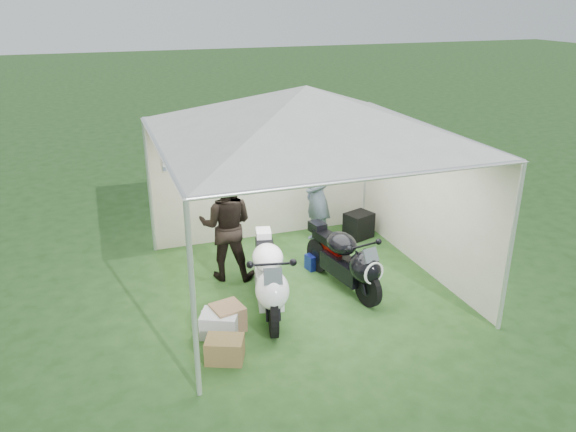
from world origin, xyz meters
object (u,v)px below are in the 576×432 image
Objects in this scene: motorcycle_white at (269,277)px; crate_3 at (225,349)px; motorcycle_black at (347,260)px; person_blue_jacket at (318,195)px; paddock_stand at (316,261)px; crate_1 at (228,317)px; person_dark_jacket at (226,225)px; crate_0 at (220,324)px; equipment_box at (359,225)px; canopy_tent at (305,116)px; crate_2 at (214,320)px.

motorcycle_white is 1.29m from crate_3.
motorcycle_black is 1.82m from person_blue_jacket.
paddock_stand is 2.18m from crate_1.
person_dark_jacket is 3.69× the size of crate_0.
crate_0 is 0.16m from crate_1.
crate_3 is at bearing -121.19° from motorcycle_white.
paddock_stand is at bearing -165.83° from person_dark_jacket.
equipment_box is at bearing 37.09° from paddock_stand.
crate_1 is (0.13, 0.09, 0.01)m from crate_0.
crate_3 is (-3.16, -2.83, -0.08)m from equipment_box.
equipment_box reaches higher than crate_3.
canopy_tent is 2.26m from motorcycle_white.
motorcycle_white is at bearing -137.29° from paddock_stand.
person_blue_jacket is (1.81, 0.77, 0.01)m from person_dark_jacket.
motorcycle_white is 4.32× the size of crate_3.
person_blue_jacket is 3.75× the size of crate_0.
person_blue_jacket is 4.61× the size of crate_1.
person_dark_jacket is at bearing 115.63° from motorcycle_white.
person_dark_jacket is 1.77m from crate_0.
crate_1 is 1.35× the size of crate_2.
canopy_tent is 12.00× the size of crate_0.
crate_1 is at bearing -143.73° from equipment_box.
crate_3 is (-0.55, -2.11, -0.72)m from person_dark_jacket.
crate_0 is at bearing 94.56° from person_dark_jacket.
canopy_tent is 2.18m from motorcycle_black.
motorcycle_white is 1.58m from paddock_stand.
canopy_tent is 3.25× the size of person_dark_jacket.
canopy_tent reaches higher than motorcycle_black.
crate_1 is at bearing -147.67° from motorcycle_white.
crate_2 is (-2.08, -0.35, -0.39)m from motorcycle_black.
person_dark_jacket is (-1.56, 1.00, 0.37)m from motorcycle_black.
crate_0 is at bearing -43.84° from person_blue_jacket.
motorcycle_white is at bearing 22.94° from crate_0.
motorcycle_white is 0.92m from crate_0.
motorcycle_white is at bearing -140.08° from equipment_box.
crate_0 is at bearing 83.04° from crate_3.
canopy_tent reaches higher than person_blue_jacket.
crate_2 is 0.77m from crate_3.
person_blue_jacket reaches higher than crate_0.
crate_3 is at bearing 97.23° from person_dark_jacket.
person_dark_jacket is at bearing -66.17° from person_blue_jacket.
crate_2 is at bearing 90.75° from person_dark_jacket.
motorcycle_black is at bearing 9.60° from crate_2.
crate_0 is at bearing -147.92° from canopy_tent.
crate_1 is (-2.96, -2.17, -0.06)m from equipment_box.
motorcycle_black is 2.41m from crate_3.
crate_1 is 0.85× the size of crate_3.
motorcycle_white is 0.93m from crate_2.
crate_3 is (-0.84, -0.89, -0.39)m from motorcycle_white.
paddock_stand is 0.19× the size of person_dark_jacket.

